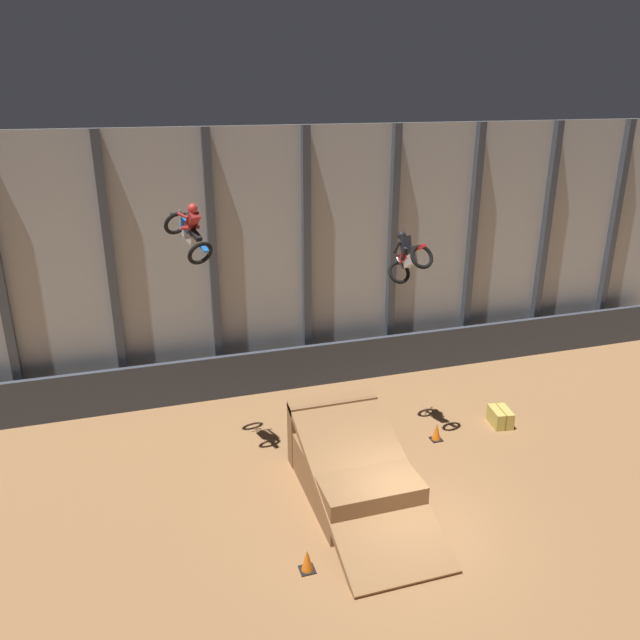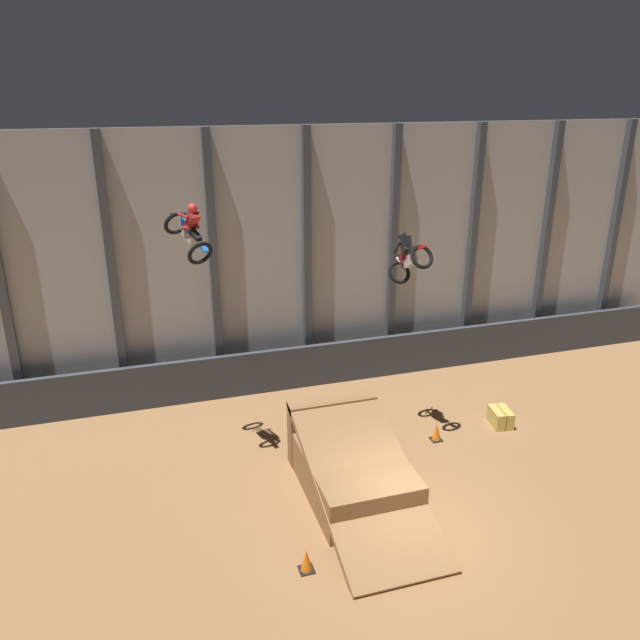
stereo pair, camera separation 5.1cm
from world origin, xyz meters
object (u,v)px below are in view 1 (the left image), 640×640
at_px(dirt_ramp, 351,467).
at_px(traffic_cone_arena_edge, 437,432).
at_px(rider_bike_left_air, 189,231).
at_px(traffic_cone_near_ramp, 307,561).
at_px(hay_bale_trackside, 500,417).
at_px(rider_bike_right_air, 408,257).

xyz_separation_m(dirt_ramp, traffic_cone_arena_edge, (3.49, 1.61, -0.43)).
distance_m(rider_bike_left_air, traffic_cone_near_ramp, 8.90).
distance_m(dirt_ramp, hay_bale_trackside, 6.28).
height_order(rider_bike_left_air, traffic_cone_near_ramp, rider_bike_left_air).
xyz_separation_m(rider_bike_right_air, traffic_cone_near_ramp, (-4.64, -5.10, -5.62)).
bearing_deg(dirt_ramp, hay_bale_trackside, 17.19).
distance_m(dirt_ramp, traffic_cone_arena_edge, 3.87).
relative_size(traffic_cone_near_ramp, hay_bale_trackside, 0.59).
bearing_deg(rider_bike_right_air, rider_bike_left_air, 167.83).
relative_size(rider_bike_left_air, traffic_cone_arena_edge, 3.24).
distance_m(traffic_cone_arena_edge, hay_bale_trackside, 2.50).
bearing_deg(dirt_ramp, traffic_cone_arena_edge, 24.70).
height_order(rider_bike_right_air, traffic_cone_arena_edge, rider_bike_right_air).
distance_m(rider_bike_right_air, hay_bale_trackside, 6.60).
relative_size(rider_bike_left_air, rider_bike_right_air, 1.07).
bearing_deg(hay_bale_trackside, traffic_cone_near_ramp, -150.57).
bearing_deg(hay_bale_trackside, dirt_ramp, -162.81).
xyz_separation_m(rider_bike_left_air, rider_bike_right_air, (6.24, -0.54, -1.08)).
bearing_deg(traffic_cone_arena_edge, dirt_ramp, -155.30).
bearing_deg(traffic_cone_near_ramp, rider_bike_right_air, 47.68).
height_order(traffic_cone_near_ramp, traffic_cone_arena_edge, same).
relative_size(dirt_ramp, rider_bike_left_air, 3.11).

